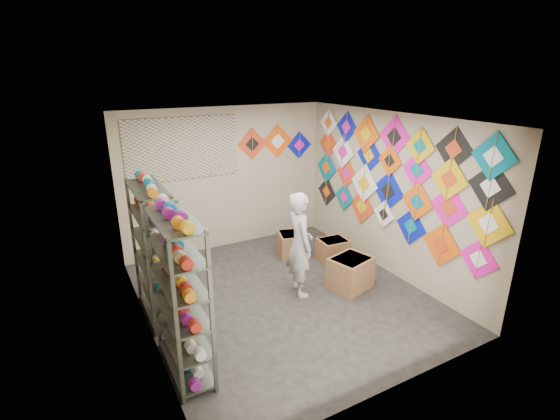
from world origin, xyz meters
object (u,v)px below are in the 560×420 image
carton_c (291,244)px  shelf_rack_back (154,252)px  shelf_rack_front (180,297)px  carton_a (350,273)px  shopkeeper (300,244)px  carton_b (333,250)px

carton_c → shelf_rack_back: bearing=-146.9°
shelf_rack_front → carton_c: (2.61, 2.05, -0.73)m
carton_a → carton_c: 1.50m
shelf_rack_back → carton_a: bearing=-14.5°
shelf_rack_front → shopkeeper: size_ratio=1.16×
shopkeeper → carton_a: size_ratio=2.64×
carton_a → carton_c: size_ratio=1.22×
shopkeeper → carton_a: (0.79, -0.26, -0.56)m
carton_a → carton_c: carton_a is taller
carton_a → carton_b: (0.32, 0.92, -0.05)m
carton_b → carton_c: carton_c is taller
shopkeeper → carton_b: size_ratio=3.21×
carton_b → carton_c: bearing=138.5°
carton_a → shelf_rack_front: bearing=176.2°
shelf_rack_front → shelf_rack_back: size_ratio=1.00×
shelf_rack_front → carton_b: 3.57m
carton_b → shopkeeper: bearing=-145.0°
shelf_rack_front → shelf_rack_back: same height
shelf_rack_back → shopkeeper: bearing=-12.8°
shelf_rack_front → carton_b: (3.16, 1.48, -0.74)m
shelf_rack_back → carton_c: 2.82m
shopkeeper → carton_a: 1.00m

